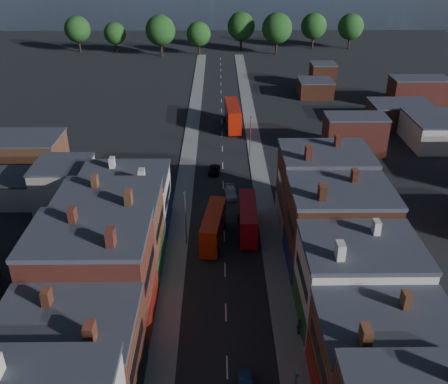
{
  "coord_description": "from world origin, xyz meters",
  "views": [
    {
      "loc": [
        -0.7,
        -27.5,
        37.88
      ],
      "look_at": [
        0.0,
        34.88,
        5.48
      ],
      "focal_mm": 40.0,
      "sensor_mm": 36.0,
      "label": 1
    }
  ],
  "objects_px": {
    "bus_0": "(213,226)",
    "car_2": "(214,170)",
    "ped_3": "(299,326)",
    "bus_1": "(248,218)",
    "bus_2": "(233,115)",
    "car_3": "(231,192)"
  },
  "relations": [
    {
      "from": "ped_3",
      "to": "bus_2",
      "type": "bearing_deg",
      "value": 8.26
    },
    {
      "from": "car_2",
      "to": "ped_3",
      "type": "height_order",
      "value": "ped_3"
    },
    {
      "from": "car_3",
      "to": "ped_3",
      "type": "bearing_deg",
      "value": -82.22
    },
    {
      "from": "bus_0",
      "to": "bus_2",
      "type": "height_order",
      "value": "bus_2"
    },
    {
      "from": "bus_0",
      "to": "ped_3",
      "type": "height_order",
      "value": "bus_0"
    },
    {
      "from": "bus_0",
      "to": "car_2",
      "type": "xyz_separation_m",
      "value": [
        -0.02,
        22.02,
        -1.77
      ]
    },
    {
      "from": "bus_2",
      "to": "car_3",
      "type": "height_order",
      "value": "bus_2"
    },
    {
      "from": "ped_3",
      "to": "bus_1",
      "type": "bearing_deg",
      "value": 15.41
    },
    {
      "from": "car_2",
      "to": "bus_1",
      "type": "bearing_deg",
      "value": -70.46
    },
    {
      "from": "bus_0",
      "to": "car_3",
      "type": "xyz_separation_m",
      "value": [
        2.7,
        13.21,
        -1.7
      ]
    },
    {
      "from": "bus_0",
      "to": "bus_1",
      "type": "height_order",
      "value": "bus_1"
    },
    {
      "from": "bus_1",
      "to": "car_2",
      "type": "relative_size",
      "value": 2.44
    },
    {
      "from": "car_2",
      "to": "car_3",
      "type": "relative_size",
      "value": 0.94
    },
    {
      "from": "bus_2",
      "to": "ped_3",
      "type": "xyz_separation_m",
      "value": [
        5.29,
        -63.62,
        -1.75
      ]
    },
    {
      "from": "car_2",
      "to": "ped_3",
      "type": "relative_size",
      "value": 2.15
    },
    {
      "from": "bus_2",
      "to": "bus_1",
      "type": "bearing_deg",
      "value": -91.89
    },
    {
      "from": "bus_1",
      "to": "car_3",
      "type": "xyz_separation_m",
      "value": [
        -2.11,
        11.03,
        -1.73
      ]
    },
    {
      "from": "bus_0",
      "to": "car_2",
      "type": "bearing_deg",
      "value": 97.82
    },
    {
      "from": "bus_0",
      "to": "bus_2",
      "type": "relative_size",
      "value": 0.83
    },
    {
      "from": "bus_1",
      "to": "ped_3",
      "type": "relative_size",
      "value": 5.26
    },
    {
      "from": "car_2",
      "to": "ped_3",
      "type": "bearing_deg",
      "value": -71.37
    },
    {
      "from": "car_3",
      "to": "ped_3",
      "type": "distance_m",
      "value": 32.18
    }
  ]
}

